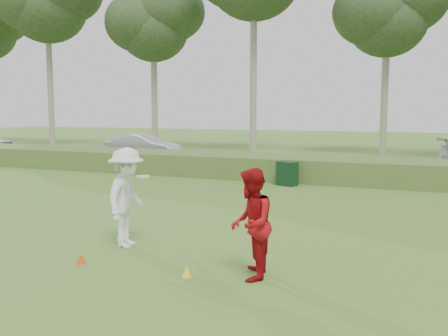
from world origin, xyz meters
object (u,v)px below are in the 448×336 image
at_px(cone_orange, 81,258).
at_px(cone_yellow, 187,271).
at_px(player_red, 251,224).
at_px(car_mid, 143,147).
at_px(utility_cabinet, 287,174).
at_px(player_white, 127,197).

distance_m(cone_orange, cone_yellow, 2.12).
distance_m(player_red, cone_yellow, 1.35).
bearing_deg(car_mid, player_red, -142.58).
distance_m(utility_cabinet, car_mid, 11.64).
bearing_deg(cone_orange, player_red, 8.40).
distance_m(player_white, player_red, 3.13).
relative_size(player_white, player_red, 1.10).
xyz_separation_m(cone_orange, utility_cabinet, (0.85, 10.68, 0.35)).
distance_m(player_white, car_mid, 17.91).
bearing_deg(utility_cabinet, car_mid, 169.51).
bearing_deg(player_red, player_white, -120.68).
bearing_deg(player_red, cone_yellow, -84.84).
distance_m(cone_yellow, car_mid, 20.03).
distance_m(cone_orange, car_mid, 19.01).
bearing_deg(car_mid, cone_orange, -150.98).
xyz_separation_m(player_red, cone_orange, (-3.13, -0.46, -0.83)).
height_order(player_white, utility_cabinet, player_white).
relative_size(cone_orange, car_mid, 0.04).
distance_m(player_white, cone_orange, 1.62).
bearing_deg(cone_yellow, car_mid, 124.19).
height_order(utility_cabinet, car_mid, car_mid).
distance_m(player_white, cone_yellow, 2.52).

